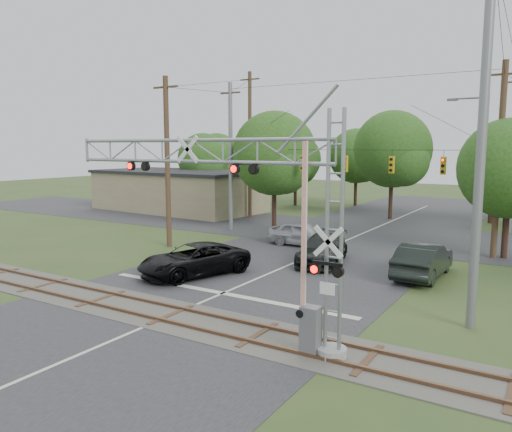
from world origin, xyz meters
The scene contains 14 objects.
ground centered at (0.00, 0.00, 0.00)m, with size 160.00×160.00×0.00m, color #304620.
road_main centered at (0.00, 10.00, 0.01)m, with size 14.00×90.00×0.02m, color #252527.
road_cross centered at (0.00, 24.00, 0.01)m, with size 90.00×12.00×0.02m, color #252527.
railroad_track centered at (0.00, 2.00, 0.03)m, with size 90.00×3.20×0.17m.
crossing_gantry centered at (3.53, 1.63, 4.80)m, with size 11.59×0.99×7.75m.
traffic_signal_span centered at (0.93, 20.00, 5.71)m, with size 19.34×0.36×11.50m.
pickup_black centered at (-3.19, 7.43, 0.82)m, with size 2.71×5.87×1.63m, color black.
car_dark centered at (1.33, 13.47, 0.80)m, with size 2.24×5.50×1.60m, color black.
sedan_silver centered at (-1.88, 17.39, 0.80)m, with size 1.89×4.70×1.60m, color #9A9BA2.
suv_dark centered at (6.97, 13.28, 0.89)m, with size 1.88×5.39×1.78m, color black.
commercial_building centered at (-21.35, 27.56, 2.08)m, with size 18.39×10.36×4.15m.
streetlight centered at (7.93, 24.50, 5.63)m, with size 2.69×0.28×10.07m.
utility_poles centered at (1.89, 21.93, 6.26)m, with size 26.16×28.94×13.81m.
treeline centered at (0.82, 33.24, 5.69)m, with size 52.17×27.01×9.98m.
Camera 1 is at (12.75, -12.31, 6.61)m, focal length 35.00 mm.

